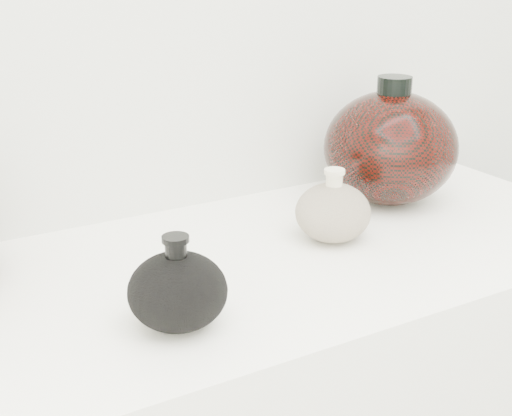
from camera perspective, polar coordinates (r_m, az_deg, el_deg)
black_gourd_vase at (r=0.84m, az=-6.29°, el=-6.57°), size 0.12×0.12×0.12m
cream_gourd_vase at (r=1.09m, az=6.17°, el=-0.31°), size 0.15×0.15×0.11m
right_round_pot at (r=1.25m, az=10.70°, el=4.81°), size 0.27×0.27×0.22m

